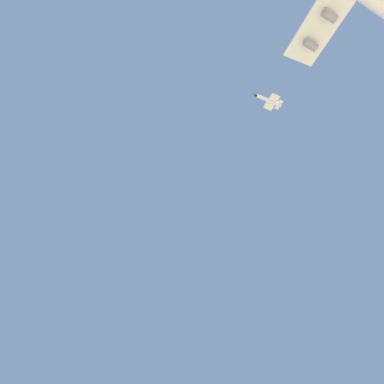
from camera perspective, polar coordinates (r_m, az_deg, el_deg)
chase_jet_trailing at (r=183.36m, az=11.51°, el=13.38°), size 14.62×10.12×4.00m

